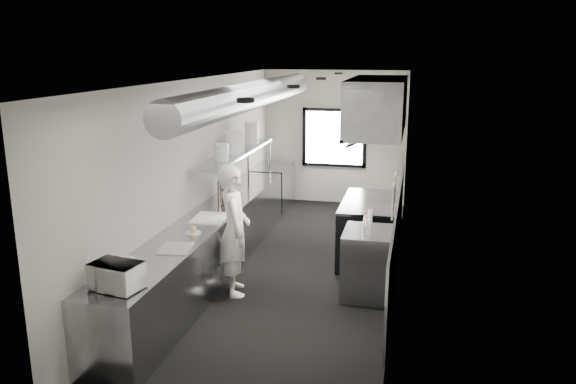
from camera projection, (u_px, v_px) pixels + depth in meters
The scene contains 35 objects.
floor at pixel (294, 269), 8.59m from camera, with size 3.00×8.00×0.01m, color black.
ceiling at pixel (295, 80), 7.92m from camera, with size 3.00×8.00×0.01m, color white.
wall_back at pixel (334, 138), 12.04m from camera, with size 3.00×0.02×2.80m, color beige.
wall_front at pixel (187, 287), 4.47m from camera, with size 3.00×0.02×2.80m, color beige.
wall_left at pixel (197, 173), 8.58m from camera, with size 0.02×8.00×2.80m, color beige.
wall_right at pixel (400, 183), 7.93m from camera, with size 0.02×8.00×2.80m, color beige.
wall_cladding at pixel (397, 235), 8.43m from camera, with size 0.03×5.50×1.10m, color gray.
hvac_duct at pixel (254, 95), 8.51m from camera, with size 0.40×0.40×6.40m, color gray.
service_window at pixel (334, 138), 12.01m from camera, with size 1.36×0.05×1.25m.
exhaust_hood at pixel (377, 106), 8.44m from camera, with size 0.81×2.20×0.88m.
prep_counter at pixel (209, 246), 8.26m from camera, with size 0.70×6.00×0.90m, color gray.
pass_shelf at pixel (237, 154), 9.42m from camera, with size 0.45×3.00×0.68m.
range at pixel (369, 230), 8.92m from camera, with size 0.88×1.60×0.94m.
bottle_station at pixel (368, 263), 7.58m from camera, with size 0.65×0.80×0.90m, color gray.
far_work_table at pixel (272, 187), 11.76m from camera, with size 0.70×1.20×0.90m, color gray.
notice_sheet_a at pixel (395, 189), 6.76m from camera, with size 0.02×0.28×0.38m, color silver.
notice_sheet_b at pixel (393, 201), 6.44m from camera, with size 0.02×0.28×0.38m, color silver.
line_cook at pixel (234, 230), 7.56m from camera, with size 0.64×0.42×1.77m, color white.
microwave at pixel (116, 276), 5.63m from camera, with size 0.45×0.34×0.27m, color white.
deli_tub_a at pixel (127, 265), 6.15m from camera, with size 0.15×0.15×0.11m, color beige.
deli_tub_b at pixel (129, 262), 6.26m from camera, with size 0.13×0.13×0.10m, color beige.
newspaper at pixel (176, 248), 6.80m from camera, with size 0.36×0.45×0.01m, color beige.
small_plate at pixel (193, 233), 7.37m from camera, with size 0.20×0.20×0.02m, color silver.
pastry at pixel (193, 229), 7.35m from camera, with size 0.09×0.09×0.09m, color tan.
cutting_board at pixel (209, 218), 8.01m from camera, with size 0.43×0.58×0.02m, color white.
knife_block at pixel (222, 189), 9.16m from camera, with size 0.11×0.25×0.27m, color #4F2D1C.
plate_stack_a at pixel (222, 152), 8.67m from camera, with size 0.21×0.21×0.25m, color silver.
plate_stack_b at pixel (233, 143), 9.23m from camera, with size 0.25×0.25×0.33m, color silver.
plate_stack_c at pixel (237, 141), 9.45m from camera, with size 0.23×0.23×0.32m, color silver.
plate_stack_d at pixel (252, 133), 10.17m from camera, with size 0.25×0.25×0.39m, color silver.
squeeze_bottle_a at pixel (364, 232), 7.15m from camera, with size 0.06×0.06×0.17m, color white.
squeeze_bottle_b at pixel (366, 227), 7.32m from camera, with size 0.07×0.07×0.20m, color white.
squeeze_bottle_c at pixel (365, 224), 7.50m from camera, with size 0.05×0.05×0.16m, color white.
squeeze_bottle_d at pixel (366, 221), 7.64m from camera, with size 0.05×0.05×0.16m, color white.
squeeze_bottle_e at pixel (370, 217), 7.75m from camera, with size 0.07×0.07×0.20m, color white.
Camera 1 is at (1.69, -7.88, 3.21)m, focal length 35.67 mm.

